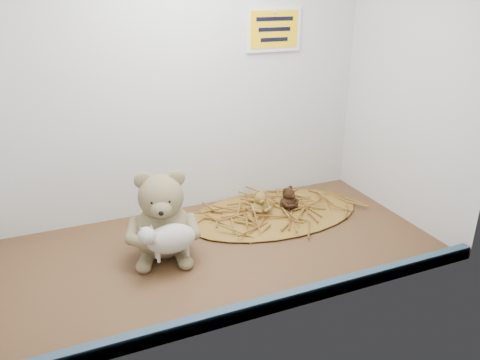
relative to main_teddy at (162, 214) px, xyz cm
name	(u,v)px	position (x,y,z in cm)	size (l,w,h in cm)	color
alcove_shell	(203,80)	(14.06, 4.78, 33.08)	(120.40, 60.20, 90.40)	#3E2515
front_rail	(264,306)	(14.06, -33.02, -10.12)	(119.28, 2.20, 3.60)	#38536C
straw_bed	(274,213)	(37.87, 9.55, -11.37)	(57.09, 33.15, 1.10)	brown
main_teddy	(162,214)	(0.00, 0.00, 0.00)	(19.22, 20.29, 23.84)	#837350
toy_lamb	(171,239)	(0.00, -8.54, -2.91)	(16.18, 9.87, 10.46)	beige
mini_teddy_tan	(260,202)	(33.02, 9.62, -6.81)	(6.46, 6.82, 8.01)	olive
mini_teddy_brown	(288,198)	(42.72, 9.49, -6.89)	(6.33, 6.69, 7.86)	black
wall_sign	(274,29)	(44.06, 25.18, 43.08)	(16.00, 1.20, 11.00)	#E0AB0B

